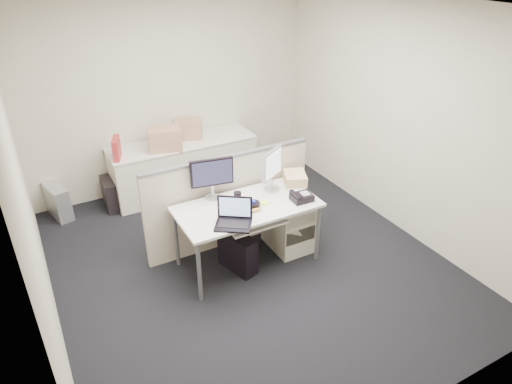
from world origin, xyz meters
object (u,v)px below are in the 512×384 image
laptop (233,214)px  desk (247,211)px  monitor_main (212,179)px  desk_phone (302,197)px

laptop → desk: bearing=77.4°
monitor_main → desk_phone: size_ratio=2.10×
laptop → desk_phone: (0.86, 0.10, -0.09)m
desk → monitor_main: bearing=128.0°
desk → desk_phone: size_ratio=6.85×
laptop → monitor_main: bearing=119.7°
desk → monitor_main: 0.50m
laptop → desk_phone: 0.87m
monitor_main → desk_phone: bearing=-21.5°
desk → monitor_main: (-0.25, 0.32, 0.30)m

